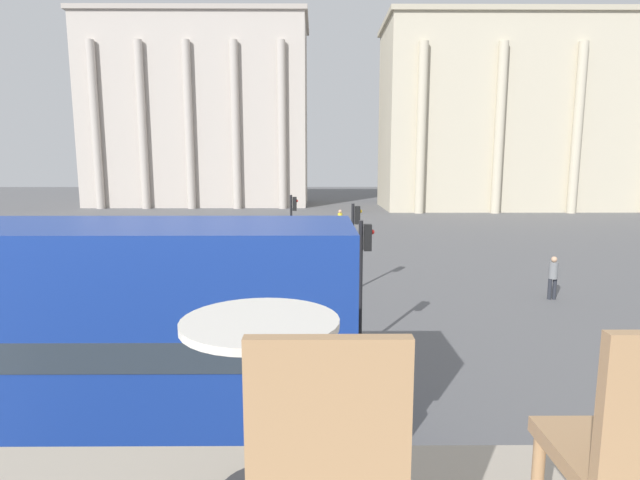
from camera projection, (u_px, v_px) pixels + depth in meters
name	position (u px, v px, depth m)	size (l,w,h in m)	color
double_decker_bus	(21.00, 335.00, 8.09)	(10.76, 2.70, 4.12)	black
cafe_dining_table	(261.00, 368.00, 1.90)	(0.60, 0.60, 0.73)	#2D2D30
cafe_chair_0	(327.00, 463.00, 1.34)	(0.40, 0.40, 0.91)	#A87F56
plaza_building_left	(200.00, 114.00, 58.72)	(25.54, 11.89, 21.30)	#BCB2A8
plaza_building_right	(517.00, 117.00, 53.85)	(29.20, 11.55, 19.79)	beige
traffic_light_near	(363.00, 266.00, 13.28)	(0.42, 0.24, 3.56)	black
traffic_light_mid	(355.00, 234.00, 19.49)	(0.42, 0.24, 3.48)	black
traffic_light_far	(293.00, 218.00, 25.39)	(0.42, 0.24, 3.42)	black
car_maroon	(208.00, 249.00, 25.25)	(4.20, 1.93, 1.35)	black
pedestrian_grey	(553.00, 275.00, 18.51)	(0.32, 0.32, 1.63)	#282B33
pedestrian_yellow	(340.00, 221.00, 34.41)	(0.32, 0.32, 1.83)	#282B33
pedestrian_white	(120.00, 282.00, 17.37)	(0.32, 0.32, 1.63)	#282B33
pedestrian_olive	(188.00, 267.00, 19.89)	(0.32, 0.32, 1.62)	#282B33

